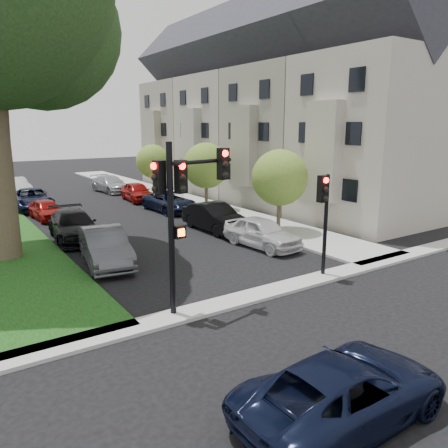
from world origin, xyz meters
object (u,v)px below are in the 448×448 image
car_parked_2 (170,202)px  car_parked_8 (33,199)px  small_tree_b (206,166)px  car_parked_0 (262,232)px  car_parked_7 (46,210)px  car_parked_9 (17,186)px  car_parked_6 (74,226)px  traffic_signal_main (183,198)px  car_cross_near (344,390)px  car_parked_5 (105,247)px  car_parked_4 (111,184)px  traffic_signal_secondary (324,207)px  small_tree_a (280,178)px  small_tree_c (153,161)px  car_parked_1 (215,217)px  car_parked_3 (137,192)px

car_parked_2 → car_parked_8: car_parked_8 is taller
small_tree_b → car_parked_2: 3.58m
car_parked_0 → car_parked_7: (-7.43, 12.75, -0.10)m
small_tree_b → car_parked_9: size_ratio=1.09×
car_parked_6 → traffic_signal_main: bearing=-82.7°
car_cross_near → car_parked_5: size_ratio=1.01×
small_tree_b → car_parked_8: bearing=143.9°
car_parked_4 → car_parked_6: (-7.35, -15.14, 0.04)m
small_tree_b → traffic_signal_secondary: (-3.43, -14.36, -0.30)m
car_parked_2 → car_parked_9: (-7.60, 14.42, 0.04)m
small_tree_a → car_parked_2: size_ratio=0.96×
small_tree_c → car_parked_7: small_tree_c is taller
car_parked_0 → car_parked_2: car_parked_0 is taller
traffic_signal_secondary → car_parked_4: 26.62m
car_parked_6 → car_parked_8: bearing=95.7°
car_parked_5 → car_parked_7: size_ratio=1.27×
small_tree_b → car_parked_6: bearing=-163.4°
small_tree_b → car_parked_1: small_tree_b is taller
car_parked_1 → car_parked_7: car_parked_1 is taller
traffic_signal_main → traffic_signal_secondary: size_ratio=1.33×
small_tree_a → traffic_signal_secondary: 7.43m
car_parked_9 → car_parked_8: bearing=-97.8°
small_tree_c → car_parked_1: bearing=-101.0°
car_cross_near → car_parked_9: (-0.50, 36.35, 0.04)m
car_parked_1 → car_parked_9: size_ratio=1.11×
traffic_signal_secondary → car_parked_2: 15.71m
car_parked_4 → car_parked_9: 8.01m
car_cross_near → car_parked_4: car_parked_4 is taller
car_parked_5 → car_parked_8: size_ratio=0.90×
small_tree_b → car_parked_0: size_ratio=1.08×
traffic_signal_main → car_parked_3: size_ratio=1.26×
traffic_signal_secondary → car_parked_0: traffic_signal_secondary is taller
car_cross_near → car_parked_9: car_parked_9 is taller
small_tree_c → car_cross_near: small_tree_c is taller
car_parked_6 → car_parked_8: 10.36m
small_tree_c → traffic_signal_secondary: (-3.43, -23.15, -0.00)m
traffic_signal_secondary → car_parked_3: bearing=87.4°
car_parked_4 → car_parked_5: 21.47m
small_tree_a → traffic_signal_secondary: small_tree_a is taller
car_cross_near → car_parked_7: car_cross_near is taller
car_parked_7 → small_tree_b: bearing=-21.6°
car_cross_near → car_parked_5: bearing=1.9°
small_tree_c → car_parked_4: size_ratio=0.86×
car_cross_near → car_parked_1: (6.64, 15.32, 0.11)m
car_parked_9 → car_parked_0: bearing=-80.3°
car_parked_6 → car_parked_7: (-0.08, 6.12, -0.11)m
car_parked_2 → car_parked_7: (-7.78, 1.99, -0.03)m
traffic_signal_secondary → car_parked_5: traffic_signal_secondary is taller
small_tree_c → traffic_signal_secondary: size_ratio=1.05×
traffic_signal_main → car_parked_1: 11.57m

